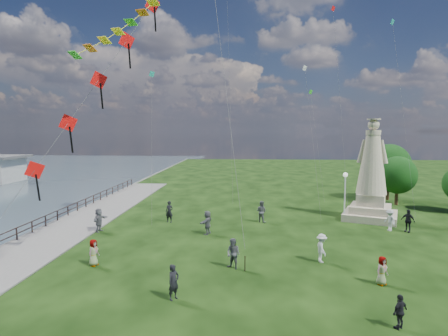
# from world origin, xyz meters

# --- Properties ---
(waterfront) EXTENTS (200.00, 200.00, 1.51)m
(waterfront) POSITION_xyz_m (-15.24, 8.99, -0.06)
(waterfront) COLOR #354850
(waterfront) RESTS_ON ground
(statue) EXTENTS (5.90, 5.90, 9.19)m
(statue) POSITION_xyz_m (12.02, 16.59, 3.47)
(statue) COLOR tan
(statue) RESTS_ON ground
(lamppost) EXTENTS (0.41, 0.41, 4.39)m
(lamppost) POSITION_xyz_m (9.43, 15.73, 3.17)
(lamppost) COLOR silver
(lamppost) RESTS_ON ground
(tree_row) EXTENTS (8.90, 11.05, 6.59)m
(tree_row) POSITION_xyz_m (18.07, 24.42, 3.63)
(tree_row) COLOR #382314
(tree_row) RESTS_ON ground
(person_0) EXTENTS (0.71, 0.75, 1.72)m
(person_0) POSITION_xyz_m (-2.91, -0.87, 0.86)
(person_0) COLOR black
(person_0) RESTS_ON ground
(person_1) EXTENTS (1.03, 0.94, 1.81)m
(person_1) POSITION_xyz_m (-0.19, 3.34, 0.90)
(person_1) COLOR #595960
(person_1) RESTS_ON ground
(person_2) EXTENTS (0.73, 1.21, 1.77)m
(person_2) POSITION_xyz_m (5.22, 4.76, 0.89)
(person_2) COLOR silver
(person_2) RESTS_ON ground
(person_3) EXTENTS (0.95, 0.85, 1.46)m
(person_3) POSITION_xyz_m (6.83, -3.00, 0.73)
(person_3) COLOR black
(person_3) RESTS_ON ground
(person_4) EXTENTS (0.88, 0.79, 1.53)m
(person_4) POSITION_xyz_m (7.70, 1.48, 0.76)
(person_4) COLOR #595960
(person_4) RESTS_ON ground
(person_5) EXTENTS (1.08, 1.88, 1.91)m
(person_5) POSITION_xyz_m (-11.25, 10.91, 0.95)
(person_5) COLOR #595960
(person_5) RESTS_ON ground
(person_6) EXTENTS (0.79, 0.62, 1.91)m
(person_6) POSITION_xyz_m (-6.22, 14.28, 0.96)
(person_6) COLOR black
(person_6) RESTS_ON ground
(person_7) EXTENTS (1.09, 0.96, 1.91)m
(person_7) POSITION_xyz_m (1.94, 14.83, 0.96)
(person_7) COLOR #595960
(person_7) RESTS_ON ground
(person_8) EXTENTS (0.95, 1.27, 1.76)m
(person_8) POSITION_xyz_m (12.22, 12.50, 0.88)
(person_8) COLOR silver
(person_8) RESTS_ON ground
(person_9) EXTENTS (1.14, 1.17, 1.84)m
(person_9) POSITION_xyz_m (13.55, 12.23, 0.92)
(person_9) COLOR black
(person_9) RESTS_ON ground
(person_10) EXTENTS (0.69, 0.89, 1.61)m
(person_10) POSITION_xyz_m (-8.59, 3.38, 0.80)
(person_10) COLOR #595960
(person_10) RESTS_ON ground
(person_11) EXTENTS (1.29, 1.89, 1.87)m
(person_11) POSITION_xyz_m (-2.46, 10.68, 0.94)
(person_11) COLOR #595960
(person_11) RESTS_ON ground
(red_kite_train) EXTENTS (9.75, 9.35, 19.27)m
(red_kite_train) POSITION_xyz_m (-7.67, 4.61, 11.95)
(red_kite_train) COLOR black
(red_kite_train) RESTS_ON ground
(small_kites) EXTENTS (24.95, 16.28, 27.10)m
(small_kites) POSITION_xyz_m (5.24, 23.09, 14.54)
(small_kites) COLOR teal
(small_kites) RESTS_ON ground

